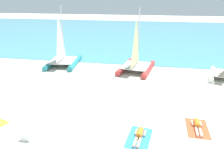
{
  "coord_description": "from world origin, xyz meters",
  "views": [
    {
      "loc": [
        2.76,
        -9.59,
        6.59
      ],
      "look_at": [
        0.0,
        5.19,
        1.2
      ],
      "focal_mm": 35.57,
      "sensor_mm": 36.0,
      "label": 1
    }
  ],
  "objects_px": {
    "sailboat_teal": "(63,57)",
    "cooler_box": "(27,136)",
    "sunbather_middle": "(139,135)",
    "sailboat_red": "(136,62)",
    "towel_right": "(197,128)",
    "towel_middle": "(139,138)",
    "sunbather_right": "(197,125)"
  },
  "relations": [
    {
      "from": "sailboat_teal",
      "to": "cooler_box",
      "type": "height_order",
      "value": "sailboat_teal"
    },
    {
      "from": "sunbather_middle",
      "to": "sailboat_teal",
      "type": "bearing_deg",
      "value": 135.3
    },
    {
      "from": "sailboat_teal",
      "to": "sunbather_middle",
      "type": "xyz_separation_m",
      "value": [
        8.27,
        -10.56,
        -0.72
      ]
    },
    {
      "from": "sailboat_red",
      "to": "sunbather_middle",
      "type": "height_order",
      "value": "sailboat_red"
    },
    {
      "from": "towel_right",
      "to": "cooler_box",
      "type": "xyz_separation_m",
      "value": [
        -8.28,
        -2.51,
        0.17
      ]
    },
    {
      "from": "towel_middle",
      "to": "sailboat_teal",
      "type": "bearing_deg",
      "value": 127.87
    },
    {
      "from": "towel_middle",
      "to": "sunbather_middle",
      "type": "distance_m",
      "value": 0.14
    },
    {
      "from": "towel_middle",
      "to": "sunbather_middle",
      "type": "xyz_separation_m",
      "value": [
        0.01,
        0.07,
        0.13
      ]
    },
    {
      "from": "towel_middle",
      "to": "sunbather_right",
      "type": "relative_size",
      "value": 1.22
    },
    {
      "from": "towel_middle",
      "to": "sailboat_red",
      "type": "bearing_deg",
      "value": 95.6
    },
    {
      "from": "sailboat_red",
      "to": "cooler_box",
      "type": "xyz_separation_m",
      "value": [
        -4.32,
        -11.31,
        -0.66
      ]
    },
    {
      "from": "sunbather_middle",
      "to": "sunbather_right",
      "type": "relative_size",
      "value": 1.0
    },
    {
      "from": "sailboat_red",
      "to": "sailboat_teal",
      "type": "bearing_deg",
      "value": -174.28
    },
    {
      "from": "towel_middle",
      "to": "cooler_box",
      "type": "bearing_deg",
      "value": -168.24
    },
    {
      "from": "sailboat_red",
      "to": "towel_middle",
      "type": "height_order",
      "value": "sailboat_red"
    },
    {
      "from": "sunbather_middle",
      "to": "cooler_box",
      "type": "bearing_deg",
      "value": -160.35
    },
    {
      "from": "cooler_box",
      "to": "towel_right",
      "type": "bearing_deg",
      "value": 16.89
    },
    {
      "from": "sailboat_teal",
      "to": "sunbather_right",
      "type": "bearing_deg",
      "value": -45.78
    },
    {
      "from": "sunbather_right",
      "to": "cooler_box",
      "type": "relative_size",
      "value": 3.13
    },
    {
      "from": "towel_middle",
      "to": "towel_right",
      "type": "xyz_separation_m",
      "value": [
        2.95,
        1.4,
        0.0
      ]
    },
    {
      "from": "towel_right",
      "to": "sunbather_middle",
      "type": "bearing_deg",
      "value": -155.56
    },
    {
      "from": "sailboat_teal",
      "to": "sunbather_middle",
      "type": "height_order",
      "value": "sailboat_teal"
    },
    {
      "from": "sailboat_teal",
      "to": "sunbather_middle",
      "type": "distance_m",
      "value": 13.44
    },
    {
      "from": "towel_right",
      "to": "cooler_box",
      "type": "distance_m",
      "value": 8.65
    },
    {
      "from": "sailboat_red",
      "to": "towel_right",
      "type": "distance_m",
      "value": 9.68
    },
    {
      "from": "sunbather_middle",
      "to": "cooler_box",
      "type": "xyz_separation_m",
      "value": [
        -5.33,
        -1.17,
        0.05
      ]
    },
    {
      "from": "sunbather_middle",
      "to": "towel_middle",
      "type": "bearing_deg",
      "value": -90.0
    },
    {
      "from": "towel_middle",
      "to": "sunbather_right",
      "type": "height_order",
      "value": "sunbather_right"
    },
    {
      "from": "sailboat_red",
      "to": "towel_right",
      "type": "relative_size",
      "value": 2.96
    },
    {
      "from": "sunbather_middle",
      "to": "sailboat_red",
      "type": "bearing_deg",
      "value": 102.92
    },
    {
      "from": "sailboat_teal",
      "to": "towel_right",
      "type": "xyz_separation_m",
      "value": [
        11.22,
        -9.22,
        -0.85
      ]
    },
    {
      "from": "sailboat_teal",
      "to": "towel_middle",
      "type": "relative_size",
      "value": 3.02
    }
  ]
}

